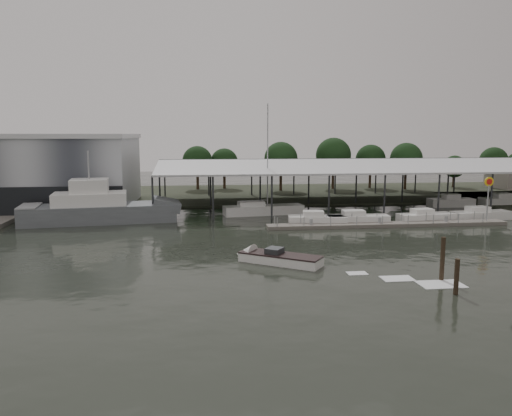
{
  "coord_description": "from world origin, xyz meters",
  "views": [
    {
      "loc": [
        -6.59,
        -44.05,
        10.41
      ],
      "look_at": [
        -0.33,
        9.16,
        2.5
      ],
      "focal_mm": 35.0,
      "sensor_mm": 36.0,
      "label": 1
    }
  ],
  "objects": [
    {
      "name": "storage_warehouse",
      "position": [
        -28.0,
        29.94,
        5.29
      ],
      "size": [
        24.5,
        20.5,
        10.5
      ],
      "color": "#AAB0B6",
      "rests_on": "ground"
    },
    {
      "name": "moored_cruiser_3",
      "position": [
        28.06,
        13.01,
        0.61
      ],
      "size": [
        7.68,
        3.01,
        1.7
      ],
      "rotation": [
        0.0,
        0.0,
        0.11
      ],
      "color": "white",
      "rests_on": "ground"
    },
    {
      "name": "land_strip_far",
      "position": [
        0.0,
        42.0,
        0.1
      ],
      "size": [
        140.0,
        30.0,
        0.3
      ],
      "color": "#393D2E",
      "rests_on": "ground"
    },
    {
      "name": "moored_cruiser_0",
      "position": [
        7.11,
        11.82,
        0.61
      ],
      "size": [
        6.96,
        3.09,
        1.7
      ],
      "rotation": [
        0.0,
        0.0,
        -0.14
      ],
      "color": "white",
      "rests_on": "ground"
    },
    {
      "name": "ground",
      "position": [
        0.0,
        0.0,
        0.0
      ],
      "size": [
        200.0,
        200.0,
        0.0
      ],
      "primitive_type": "plane",
      "color": "black",
      "rests_on": "ground"
    },
    {
      "name": "floating_dock",
      "position": [
        15.0,
        10.0,
        0.2
      ],
      "size": [
        28.0,
        2.0,
        1.4
      ],
      "color": "slate",
      "rests_on": "ground"
    },
    {
      "name": "speedboat_underway",
      "position": [
        -0.52,
        -4.69,
        0.39
      ],
      "size": [
        16.14,
        11.4,
        2.0
      ],
      "rotation": [
        0.0,
        0.0,
        2.54
      ],
      "color": "white",
      "rests_on": "ground"
    },
    {
      "name": "shell_fuel_sign",
      "position": [
        27.0,
        9.99,
        3.93
      ],
      "size": [
        1.1,
        0.18,
        5.55
      ],
      "color": "#96999C",
      "rests_on": "ground"
    },
    {
      "name": "horizon_tree_line",
      "position": [
        22.18,
        47.45,
        5.69
      ],
      "size": [
        67.4,
        11.42,
        9.85
      ],
      "color": "#302115",
      "rests_on": "ground"
    },
    {
      "name": "moored_cruiser_2",
      "position": [
        20.46,
        12.09,
        0.61
      ],
      "size": [
        7.07,
        3.01,
        1.7
      ],
      "rotation": [
        0.0,
        0.0,
        0.12
      ],
      "color": "white",
      "rests_on": "ground"
    },
    {
      "name": "moored_cruiser_1",
      "position": [
        11.9,
        11.81,
        0.61
      ],
      "size": [
        7.34,
        2.5,
        1.7
      ],
      "rotation": [
        0.0,
        0.0,
        -0.04
      ],
      "color": "white",
      "rests_on": "ground"
    },
    {
      "name": "white_sailboat",
      "position": [
        1.77,
        20.03,
        0.66
      ],
      "size": [
        10.74,
        4.02,
        14.53
      ],
      "rotation": [
        0.0,
        0.0,
        0.14
      ],
      "color": "white",
      "rests_on": "ground"
    },
    {
      "name": "covered_boat_shed",
      "position": [
        17.0,
        28.0,
        6.13
      ],
      "size": [
        58.24,
        24.0,
        6.96
      ],
      "color": "#BABCBE",
      "rests_on": "ground"
    },
    {
      "name": "mooring_pilings",
      "position": [
        13.04,
        -14.69,
        1.01
      ],
      "size": [
        6.58,
        9.62,
        3.77
      ],
      "color": "#372A1B",
      "rests_on": "ground"
    },
    {
      "name": "grey_trawler",
      "position": [
        -18.15,
        16.76,
        1.58
      ],
      "size": [
        18.92,
        7.44,
        8.84
      ],
      "rotation": [
        0.0,
        0.0,
        0.13
      ],
      "color": "slate",
      "rests_on": "ground"
    }
  ]
}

